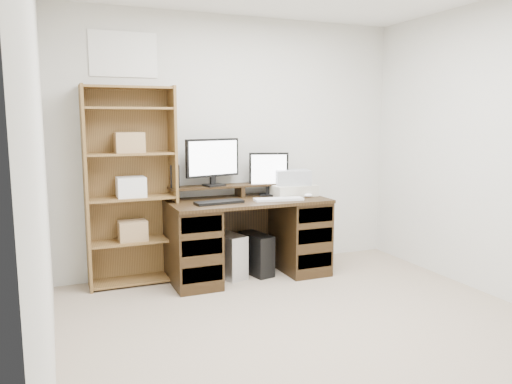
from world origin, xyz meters
TOP-DOWN VIEW (x-y plane):
  - room at (-0.00, 0.00)m, footprint 3.54×4.04m
  - desk at (-0.00, 1.64)m, footprint 1.50×0.70m
  - riser_shelf at (-0.00, 1.85)m, footprint 1.40×0.22m
  - monitor_wide at (-0.28, 1.84)m, footprint 0.56×0.20m
  - monitor_small at (0.29, 1.80)m, footprint 0.38×0.19m
  - speaker at (-0.64, 1.87)m, footprint 0.10×0.10m
  - keyboard_black at (-0.32, 1.52)m, footprint 0.45×0.19m
  - keyboard_white at (0.25, 1.48)m, footprint 0.48×0.20m
  - mouse at (0.60, 1.55)m, footprint 0.10×0.08m
  - printer at (0.51, 1.71)m, footprint 0.44×0.34m
  - basket at (0.51, 1.71)m, footprint 0.39×0.32m
  - tower_silver at (-0.18, 1.70)m, footprint 0.29×0.45m
  - tower_black at (0.10, 1.67)m, footprint 0.25×0.42m
  - bookshelf at (-1.05, 1.86)m, footprint 0.80×0.30m

SIDE VIEW (x-z plane):
  - tower_black at x=0.10m, z-range 0.00..0.40m
  - tower_silver at x=-0.18m, z-range 0.00..0.42m
  - desk at x=0.00m, z-range 0.01..0.76m
  - keyboard_white at x=0.25m, z-range 0.75..0.77m
  - keyboard_black at x=-0.32m, z-range 0.75..0.77m
  - mouse at x=0.60m, z-range 0.75..0.78m
  - printer at x=0.51m, z-range 0.75..0.86m
  - riser_shelf at x=0.00m, z-range 0.78..0.90m
  - bookshelf at x=-1.05m, z-range 0.02..1.82m
  - basket at x=0.51m, z-range 0.86..1.00m
  - speaker at x=-0.64m, z-range 0.87..1.08m
  - monitor_small at x=0.29m, z-range 0.77..1.20m
  - monitor_wide at x=-0.28m, z-range 0.90..1.35m
  - room at x=0.00m, z-range -0.02..2.52m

